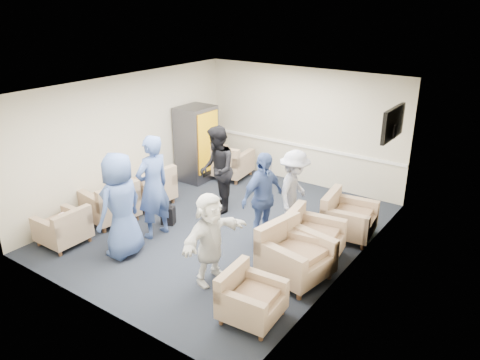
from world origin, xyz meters
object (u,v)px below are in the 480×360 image
Objects in this scene: armchair_right_midfar at (310,240)px; person_mid_left at (153,187)px; person_front_right at (210,238)px; armchair_left_near at (65,229)px; armchair_left_far at (150,189)px; armchair_right_far at (346,219)px; person_back_right at (294,191)px; armchair_right_midnear at (293,256)px; person_mid_right at (263,198)px; vending_machine at (197,144)px; person_front_left at (121,206)px; armchair_left_mid at (111,205)px; armchair_right_near at (249,299)px; person_back_left at (217,170)px; armchair_corner at (229,164)px.

person_mid_left reaches higher than armchair_right_midfar.
armchair_left_near is at bearing 106.57° from person_front_right.
armchair_left_far is 1.00× the size of armchair_right_far.
armchair_right_midfar is at bearing -147.05° from person_back_right.
armchair_right_midnear is 1.34m from person_mid_right.
vending_machine reaches higher than person_mid_right.
person_mid_left is 1.98m from person_mid_right.
person_front_right is (2.82, 0.62, 0.43)m from armchair_left_near.
person_front_left is at bearing 130.51° from person_back_right.
armchair_left_mid is 3.94m from armchair_right_midfar.
armchair_right_near is 5.46m from vending_machine.
person_back_right is (1.92, 2.45, -0.13)m from person_front_left.
armchair_right_midfar reaches higher than armchair_left_near.
person_mid_left is at bearing 104.36° from armchair_right_midnear.
armchair_left_near is 0.94× the size of armchair_right_near.
armchair_right_midnear is 0.59× the size of person_front_left.
person_front_left reaches higher than armchair_right_near.
vending_machine is 3.36m from person_back_right.
armchair_right_near is at bearing 75.73° from person_mid_left.
person_back_right is (3.05, 0.73, 0.43)m from armchair_left_far.
person_back_right is 2.23m from person_front_right.
armchair_left_far is (0.03, 1.01, 0.00)m from armchair_left_mid.
armchair_left_near is at bearing 11.35° from armchair_left_mid.
armchair_right_midfar is 0.57× the size of person_back_left.
armchair_left_near is 0.49× the size of person_back_right.
person_back_left reaches higher than armchair_left_mid.
armchair_left_mid is 0.70× the size of person_front_right.
armchair_right_midnear is at bearing -162.47° from person_back_right.
person_back_right is at bearing 109.16° from armchair_left_far.
armchair_right_near is at bearing -42.60° from vending_machine.
armchair_right_midnear is 4.70m from vending_machine.
armchair_corner is (0.46, 3.24, 0.01)m from armchair_left_mid.
armchair_right_midfar is at bearing 118.71° from person_front_left.
armchair_corner is 4.05m from person_front_left.
armchair_left_far is 1.58m from person_back_left.
person_back_right is at bearing 12.18° from armchair_right_near.
armchair_left_near is 4.08m from armchair_right_midnear.
vending_machine reaches higher than armchair_right_midnear.
armchair_right_midnear is at bearing 85.49° from armchair_left_far.
vending_machine is 4.40m from person_front_right.
vending_machine is 1.22× the size of person_front_right.
armchair_left_far is 0.91× the size of armchair_right_midnear.
armchair_right_near is 0.80× the size of armchair_corner.
armchair_right_midnear is 0.69× the size of person_back_right.
vending_machine reaches higher than armchair_right_far.
armchair_right_midfar is at bearing 113.90° from person_mid_left.
person_mid_left reaches higher than armchair_left_near.
person_front_right is (0.03, -1.52, -0.11)m from person_mid_right.
armchair_left_near is 5.08m from armchair_right_far.
armchair_left_mid is 0.61× the size of person_mid_right.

